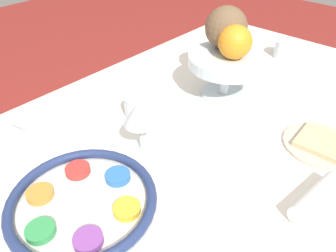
# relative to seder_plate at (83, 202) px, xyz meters

# --- Properties ---
(dining_table) EXTENTS (1.56, 0.98, 0.75)m
(dining_table) POSITION_rel_seder_plate_xyz_m (0.31, -0.06, -0.39)
(dining_table) COLOR silver
(dining_table) RESTS_ON ground_plane
(seder_plate) EXTENTS (0.29, 0.29, 0.03)m
(seder_plate) POSITION_rel_seder_plate_xyz_m (0.00, 0.00, 0.00)
(seder_plate) COLOR silver
(seder_plate) RESTS_ON dining_table
(wine_glass) EXTENTS (0.07, 0.07, 0.13)m
(wine_glass) POSITION_rel_seder_plate_xyz_m (0.20, 0.04, 0.09)
(wine_glass) COLOR silver
(wine_glass) RESTS_ON dining_table
(fruit_stand) EXTENTS (0.22, 0.22, 0.12)m
(fruit_stand) POSITION_rel_seder_plate_xyz_m (0.53, 0.04, 0.08)
(fruit_stand) COLOR silver
(fruit_stand) RESTS_ON dining_table
(orange_fruit) EXTENTS (0.09, 0.09, 0.09)m
(orange_fruit) POSITION_rel_seder_plate_xyz_m (0.53, 0.02, 0.15)
(orange_fruit) COLOR orange
(orange_fruit) RESTS_ON fruit_stand
(coconut) EXTENTS (0.12, 0.12, 0.12)m
(coconut) POSITION_rel_seder_plate_xyz_m (0.57, 0.07, 0.17)
(coconut) COLOR brown
(coconut) RESTS_ON fruit_stand
(bread_plate) EXTENTS (0.17, 0.17, 0.02)m
(bread_plate) POSITION_rel_seder_plate_xyz_m (0.49, -0.27, -0.01)
(bread_plate) COLOR beige
(bread_plate) RESTS_ON dining_table
(napkin_roll) EXTENTS (0.15, 0.06, 0.04)m
(napkin_roll) POSITION_rel_seder_plate_xyz_m (0.30, -0.33, 0.01)
(napkin_roll) COLOR white
(napkin_roll) RESTS_ON dining_table
(cup_near) EXTENTS (0.07, 0.07, 0.06)m
(cup_near) POSITION_rel_seder_plate_xyz_m (0.89, 0.02, 0.02)
(cup_near) COLOR silver
(cup_near) RESTS_ON dining_table
(cup_mid) EXTENTS (0.07, 0.07, 0.06)m
(cup_mid) POSITION_rel_seder_plate_xyz_m (0.28, 0.14, 0.02)
(cup_mid) COLOR silver
(cup_mid) RESTS_ON dining_table
(cup_far) EXTENTS (0.07, 0.07, 0.06)m
(cup_far) POSITION_rel_seder_plate_xyz_m (0.79, 0.20, 0.02)
(cup_far) COLOR silver
(cup_far) RESTS_ON dining_table
(fork_left) EXTENTS (0.06, 0.19, 0.01)m
(fork_left) POSITION_rel_seder_plate_xyz_m (0.04, 0.27, -0.01)
(fork_left) COLOR silver
(fork_left) RESTS_ON dining_table
(fork_right) EXTENTS (0.07, 0.19, 0.01)m
(fork_right) POSITION_rel_seder_plate_xyz_m (0.07, 0.27, -0.01)
(fork_right) COLOR silver
(fork_right) RESTS_ON dining_table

